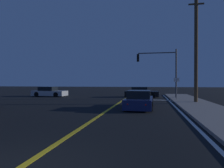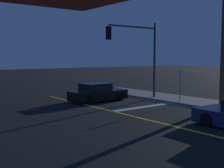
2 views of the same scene
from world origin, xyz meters
TOP-DOWN VIEW (x-y plane):
  - sidewalk_right at (6.68, 10.04)m, footprint 3.20×36.14m
  - lane_line_center at (0.00, 10.04)m, footprint 0.20×34.13m
  - lane_line_edge_right at (4.83, 10.04)m, footprint 0.16×34.13m
  - stop_bar at (2.54, 18.58)m, footprint 5.08×0.50m
  - car_side_waiting_black at (1.71, 22.65)m, footprint 4.36×2.08m
  - car_mid_block_silver at (-10.69, 21.65)m, footprint 4.66×2.13m
  - car_distant_tail_navy at (2.10, 11.35)m, footprint 2.06×4.75m
  - traffic_signal_near_right at (4.20, 20.88)m, footprint 4.69×0.28m
  - utility_pole_right at (6.98, 15.71)m, footprint 1.61×0.32m
  - street_sign_corner at (5.58, 18.08)m, footprint 0.56×0.08m

SIDE VIEW (x-z plane):
  - lane_line_center at x=0.00m, z-range 0.00..0.01m
  - lane_line_edge_right at x=4.83m, z-range 0.00..0.01m
  - stop_bar at x=2.54m, z-range 0.00..0.01m
  - sidewalk_right at x=6.68m, z-range 0.00..0.15m
  - car_side_waiting_black at x=1.71m, z-range -0.09..1.25m
  - car_mid_block_silver at x=-10.69m, z-range -0.09..1.25m
  - car_distant_tail_navy at x=2.10m, z-range -0.09..1.25m
  - street_sign_corner at x=5.58m, z-range 0.42..2.88m
  - traffic_signal_near_right at x=4.20m, z-range 1.02..6.87m
  - utility_pole_right at x=6.98m, z-range 0.16..10.61m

